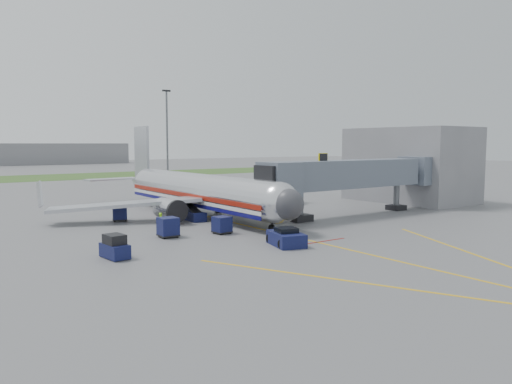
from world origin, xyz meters
TOP-DOWN VIEW (x-y plane):
  - ground at (0.00, 0.00)m, footprint 400.00×400.00m
  - grass_strip at (0.00, 90.00)m, footprint 300.00×25.00m
  - apron_markings at (0.00, -7.40)m, footprint 21.52×50.00m
  - airliner at (0.00, 15.25)m, footprint 32.10×35.67m
  - jet_bridge at (12.86, 5.00)m, footprint 25.30×4.00m
  - terminal at (30.00, 10.00)m, footprint 10.00×16.00m
  - light_mast_right at (25.00, 75.00)m, footprint 2.00×0.44m
  - pushback_tug at (-2.81, -3.50)m, footprint 2.92×3.83m
  - baggage_tug at (-15.16, 0.05)m, footprint 1.50×2.51m
  - baggage_cart_a at (-8.74, 5.00)m, footprint 1.62×1.62m
  - baggage_cart_b at (-4.15, 3.81)m, footprint 1.52×1.52m
  - baggage_cart_c at (-8.81, 16.08)m, footprint 1.75×1.75m
  - belt_loader at (-2.50, 12.22)m, footprint 1.51×4.37m
  - ground_power_cart at (4.00, 8.00)m, footprint 1.49×1.24m
  - ramp_worker at (-7.81, 8.38)m, footprint 0.68×0.70m

SIDE VIEW (x-z plane):
  - ground at x=0.00m, z-range 0.00..0.00m
  - apron_markings at x=0.00m, z-range 0.00..0.01m
  - grass_strip at x=0.00m, z-range 0.00..0.01m
  - ground_power_cart at x=4.00m, z-range -0.01..1.01m
  - belt_loader at x=-2.50m, z-range -0.53..1.58m
  - pushback_tug at x=-2.81m, z-range -0.12..1.30m
  - baggage_tug at x=-15.16m, z-range -0.10..1.57m
  - baggage_cart_b at x=-4.15m, z-range 0.01..1.52m
  - baggage_cart_c at x=-8.81m, z-range 0.01..1.52m
  - ramp_worker at x=-7.81m, z-range 0.00..1.63m
  - baggage_cart_a at x=-8.74m, z-range 0.02..1.69m
  - airliner at x=0.00m, z-range -2.48..7.77m
  - jet_bridge at x=12.86m, z-range 1.02..7.92m
  - terminal at x=30.00m, z-range 0.00..10.00m
  - light_mast_right at x=25.00m, z-range 0.58..20.98m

